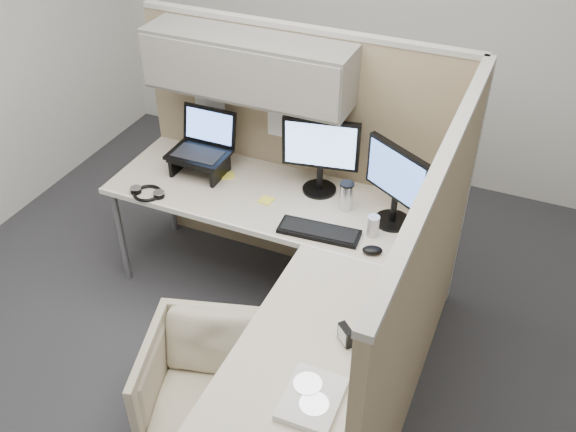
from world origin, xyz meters
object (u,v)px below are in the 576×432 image
at_px(office_chair, 208,381).
at_px(monitor_left, 321,150).
at_px(desk, 283,255).
at_px(keyboard, 319,232).

bearing_deg(office_chair, monitor_left, 68.71).
bearing_deg(desk, keyboard, 56.89).
distance_m(desk, office_chair, 0.74).
xyz_separation_m(desk, office_chair, (-0.13, -0.63, -0.37)).
height_order(monitor_left, keyboard, monitor_left).
xyz_separation_m(desk, keyboard, (0.13, 0.19, 0.05)).
relative_size(desk, office_chair, 3.18).
relative_size(desk, keyboard, 4.53).
bearing_deg(monitor_left, office_chair, -105.30).
relative_size(office_chair, monitor_left, 1.35).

